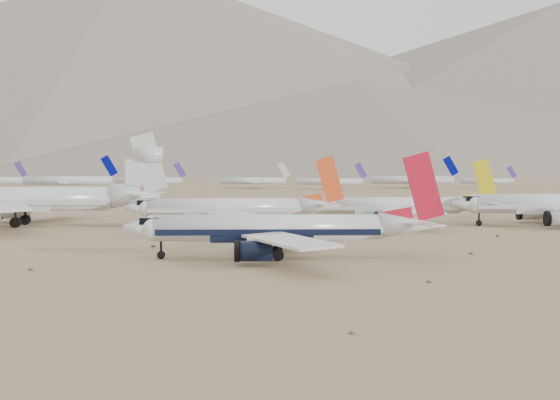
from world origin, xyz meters
name	(u,v)px	position (x,y,z in m)	size (l,w,h in m)	color
ground	(327,256)	(0.00, 0.00, 0.00)	(7000.00, 7000.00, 0.00)	#7C6348
main_airliner	(282,229)	(-7.55, -2.34, 4.76)	(49.05, 47.91, 17.31)	silver
row2_gold_tail	(397,206)	(22.82, 61.06, 4.55)	(45.72, 44.71, 16.28)	silver
row2_orange_tail	(233,208)	(-16.84, 50.86, 4.73)	(47.28, 46.25, 16.87)	silver
row2_white_trijet	(27,199)	(-66.36, 60.24, 6.55)	(63.86, 62.41, 22.63)	silver
distant_storage_row	(341,180)	(35.06, 297.82, 4.42)	(623.78, 63.14, 15.98)	silver
mountain_range	(291,82)	(70.18, 1648.01, 190.32)	(7354.00, 3024.00, 470.00)	slate
desert_scrub	(142,278)	(-26.91, -24.06, 0.28)	(219.83, 121.67, 0.63)	brown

